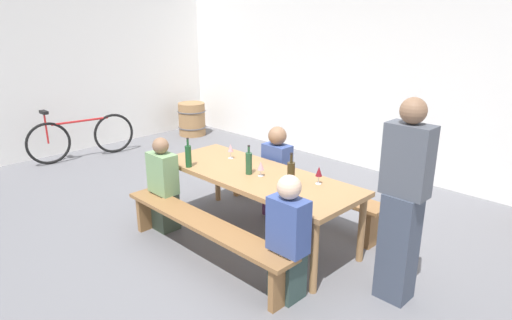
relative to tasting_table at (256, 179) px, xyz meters
The scene contains 18 objects.
ground_plane 0.68m from the tasting_table, ahead, with size 24.00×24.00×0.00m, color slate.
back_wall 3.15m from the tasting_table, 90.00° to the left, with size 14.00×0.20×3.20m, color white.
side_wall 4.83m from the tasting_table, behind, with size 0.20×6.42×3.20m, color white.
tasting_table is the anchor object (origin of this frame).
bench_near 0.80m from the tasting_table, 90.00° to the right, with size 2.24×0.30×0.45m.
bench_far 0.80m from the tasting_table, 90.00° to the left, with size 2.24×0.30×0.45m.
wine_bottle_0 0.80m from the tasting_table, 151.26° to the right, with size 0.07×0.07×0.33m.
wine_bottle_1 0.49m from the tasting_table, ahead, with size 0.08×0.08×0.32m.
wine_bottle_2 0.21m from the tasting_table, 123.79° to the right, with size 0.07×0.07×0.32m.
wine_glass_0 0.72m from the tasting_table, 18.40° to the left, with size 0.07×0.07×0.18m.
wine_glass_1 0.20m from the tasting_table, 14.18° to the right, with size 0.07×0.07×0.16m.
wine_glass_2 0.63m from the tasting_table, 164.77° to the left, with size 0.07×0.07×0.17m.
seated_guest_near_0 1.07m from the tasting_table, 146.38° to the right, with size 0.35×0.24×1.09m.
seated_guest_near_1 1.14m from the tasting_table, 31.37° to the right, with size 0.34×0.24×1.13m.
seated_guest_far_0 0.65m from the tasting_table, 111.52° to the left, with size 0.34×0.24×1.12m.
standing_host 1.64m from the tasting_table, ahead, with size 0.37×0.24×1.76m.
wine_barrel 4.63m from the tasting_table, 151.35° to the left, with size 0.57×0.57×0.66m.
parked_bicycle_0 4.13m from the tasting_table, behind, with size 0.34×1.78×0.90m.
Camera 1 is at (3.12, -3.13, 2.35)m, focal length 31.06 mm.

